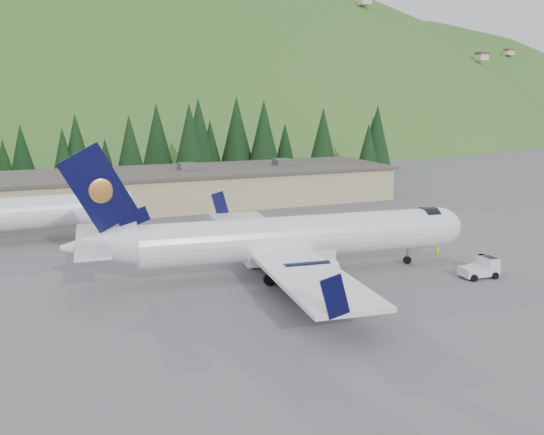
{
  "coord_description": "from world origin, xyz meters",
  "views": [
    {
      "loc": [
        -22.05,
        -47.23,
        15.57
      ],
      "look_at": [
        0.0,
        6.0,
        4.0
      ],
      "focal_mm": 40.0,
      "sensor_mm": 36.0,
      "label": 1
    }
  ],
  "objects": [
    {
      "name": "ground",
      "position": [
        0.0,
        0.0,
        0.0
      ],
      "size": [
        600.0,
        600.0,
        0.0
      ],
      "primitive_type": "plane",
      "color": "#5C5C61"
    },
    {
      "name": "terminal_building",
      "position": [
        -5.01,
        38.0,
        2.62
      ],
      "size": [
        71.0,
        17.0,
        6.1
      ],
      "color": "tan",
      "rests_on": "ground"
    },
    {
      "name": "tree_line",
      "position": [
        -2.5,
        61.14,
        7.46
      ],
      "size": [
        112.33,
        18.0,
        14.4
      ],
      "color": "black",
      "rests_on": "ground"
    },
    {
      "name": "baggage_tug_b",
      "position": [
        14.41,
        -7.17,
        0.78
      ],
      "size": [
        3.38,
        2.18,
        1.74
      ],
      "rotation": [
        0.0,
        0.0,
        -0.07
      ],
      "color": "silver",
      "rests_on": "ground"
    },
    {
      "name": "hills",
      "position": [
        53.34,
        207.38,
        -82.8
      ],
      "size": [
        614.0,
        330.0,
        300.0
      ],
      "color": "#1B5018",
      "rests_on": "ground"
    },
    {
      "name": "baggage_tug_a",
      "position": [
        15.26,
        -6.02,
        0.66
      ],
      "size": [
        3.07,
        2.4,
        1.47
      ],
      "rotation": [
        0.0,
        0.0,
        0.36
      ],
      "color": "silver",
      "rests_on": "ground"
    },
    {
      "name": "ramp_worker",
      "position": [
        14.93,
        -0.29,
        0.8
      ],
      "size": [
        0.6,
        0.41,
        1.59
      ],
      "primitive_type": "imported",
      "rotation": [
        0.0,
        0.0,
        3.19
      ],
      "color": "#F6FF15",
      "rests_on": "ground"
    },
    {
      "name": "airliner",
      "position": [
        -1.06,
        0.11,
        3.22
      ],
      "size": [
        36.43,
        34.24,
        12.08
      ],
      "rotation": [
        0.0,
        0.0,
        -0.1
      ],
      "color": "white",
      "rests_on": "ground"
    }
  ]
}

